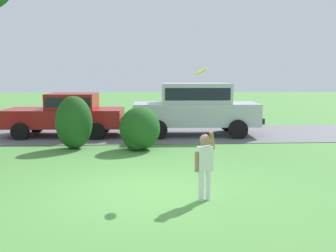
# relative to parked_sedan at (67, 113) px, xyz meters

# --- Properties ---
(ground_plane) EXTENTS (80.00, 80.00, 0.00)m
(ground_plane) POSITION_rel_parked_sedan_xyz_m (2.77, -7.11, -0.85)
(ground_plane) COLOR #518E42
(driveway_strip) EXTENTS (28.00, 4.40, 0.02)m
(driveway_strip) POSITION_rel_parked_sedan_xyz_m (2.77, 0.17, -0.84)
(driveway_strip) COLOR slate
(driveway_strip) RESTS_ON ground
(shrub_near_tree) EXTENTS (1.11, 1.00, 1.61)m
(shrub_near_tree) POSITION_rel_parked_sedan_xyz_m (0.66, -2.52, -0.04)
(shrub_near_tree) COLOR #1E511C
(shrub_near_tree) RESTS_ON ground
(shrub_centre_left) EXTENTS (1.21, 1.29, 1.29)m
(shrub_centre_left) POSITION_rel_parked_sedan_xyz_m (2.64, -2.83, -0.24)
(shrub_centre_left) COLOR #1E511C
(shrub_centre_left) RESTS_ON ground
(parked_sedan) EXTENTS (4.48, 2.26, 1.56)m
(parked_sedan) POSITION_rel_parked_sedan_xyz_m (0.00, 0.00, 0.00)
(parked_sedan) COLOR maroon
(parked_sedan) RESTS_ON ground
(parked_suv) EXTENTS (4.76, 2.22, 1.92)m
(parked_suv) POSITION_rel_parked_sedan_xyz_m (4.69, -0.12, 0.23)
(parked_suv) COLOR silver
(parked_suv) RESTS_ON ground
(child_thrower) EXTENTS (0.42, 0.33, 1.29)m
(child_thrower) POSITION_rel_parked_sedan_xyz_m (3.84, -7.75, -0.13)
(child_thrower) COLOR white
(child_thrower) RESTS_ON ground
(frisbee) EXTENTS (0.28, 0.28, 0.18)m
(frisbee) POSITION_rel_parked_sedan_xyz_m (3.93, -6.57, 1.48)
(frisbee) COLOR yellow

